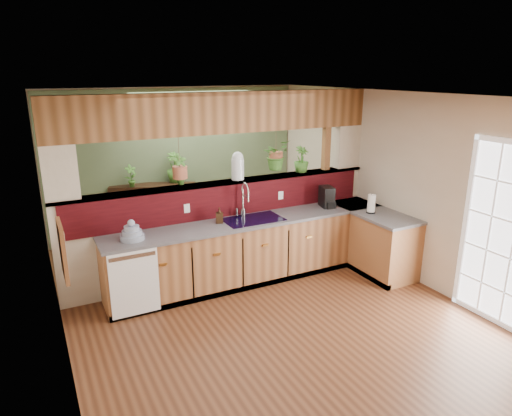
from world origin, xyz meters
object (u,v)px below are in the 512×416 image
glass_jar (238,166)px  shelving_console (154,211)px  paper_towel (371,204)px  dish_stack (132,233)px  faucet (244,198)px  soap_dispenser (219,215)px  coffee_maker (327,198)px

glass_jar → shelving_console: (-0.74, 1.90, -1.09)m
paper_towel → glass_jar: 1.99m
dish_stack → paper_towel: size_ratio=1.02×
faucet → glass_jar: 0.47m
soap_dispenser → coffee_maker: (1.73, -0.04, 0.04)m
shelving_console → paper_towel: bearing=-25.0°
coffee_maker → paper_towel: (0.39, -0.54, -0.01)m
soap_dispenser → glass_jar: bearing=35.8°
coffee_maker → glass_jar: glass_jar is taller
dish_stack → glass_jar: (1.61, 0.41, 0.61)m
dish_stack → coffee_maker: (2.92, 0.06, 0.06)m
faucet → shelving_console: faucet is taller
faucet → soap_dispenser: 0.44m
paper_towel → glass_jar: size_ratio=0.73×
soap_dispenser → shelving_console: 2.28m
soap_dispenser → paper_towel: 2.20m
faucet → dish_stack: bearing=-173.4°
coffee_maker → paper_towel: 0.66m
coffee_maker → paper_towel: bearing=-40.4°
coffee_maker → shelving_console: (-2.05, 2.24, -0.54)m
dish_stack → coffee_maker: size_ratio=0.94×
dish_stack → soap_dispenser: bearing=5.1°
soap_dispenser → shelving_console: bearing=98.4°
paper_towel → coffee_maker: bearing=126.2°
dish_stack → coffee_maker: coffee_maker is taller
dish_stack → soap_dispenser: 1.20m
shelving_console → soap_dispenser: bearing=-57.9°
faucet → soap_dispenser: size_ratio=2.39×
glass_jar → dish_stack: bearing=-165.7°
shelving_console → faucet: bearing=-47.3°
paper_towel → shelving_console: size_ratio=0.20×
shelving_console → glass_jar: bearing=-44.9°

